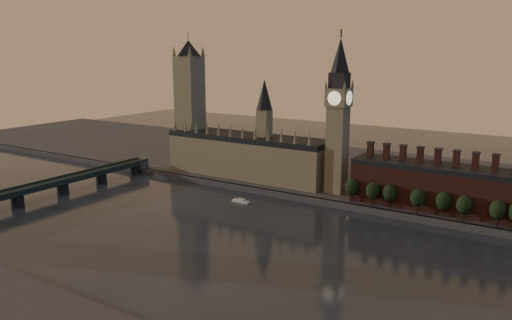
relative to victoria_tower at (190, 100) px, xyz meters
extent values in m
plane|color=black|center=(120.00, -115.00, -59.09)|extent=(900.00, 900.00, 0.00)
cube|color=#424247|center=(120.00, -25.00, -57.09)|extent=(900.00, 4.00, 4.00)
cube|color=#424247|center=(120.00, 65.00, -57.09)|extent=(900.00, 180.00, 4.00)
cube|color=#787055|center=(55.00, 0.00, -41.09)|extent=(130.00, 30.00, 28.00)
cube|color=black|center=(55.00, 0.00, -25.09)|extent=(130.00, 30.00, 4.00)
cube|color=#787055|center=(70.00, 0.00, -15.09)|extent=(9.00, 9.00, 24.00)
cone|color=black|center=(70.00, 0.00, 7.91)|extent=(12.00, 12.00, 22.00)
cone|color=#787055|center=(-4.00, -14.00, -18.09)|extent=(2.60, 2.60, 10.00)
cone|color=#787055|center=(6.73, -14.00, -18.09)|extent=(2.60, 2.60, 10.00)
cone|color=#787055|center=(17.45, -14.00, -18.09)|extent=(2.60, 2.60, 10.00)
cone|color=#787055|center=(28.18, -14.00, -18.09)|extent=(2.60, 2.60, 10.00)
cone|color=#787055|center=(38.91, -14.00, -18.09)|extent=(2.60, 2.60, 10.00)
cone|color=#787055|center=(49.64, -14.00, -18.09)|extent=(2.60, 2.60, 10.00)
cone|color=#787055|center=(60.36, -14.00, -18.09)|extent=(2.60, 2.60, 10.00)
cone|color=#787055|center=(71.09, -14.00, -18.09)|extent=(2.60, 2.60, 10.00)
cone|color=#787055|center=(81.82, -14.00, -18.09)|extent=(2.60, 2.60, 10.00)
cone|color=#787055|center=(92.55, -14.00, -18.09)|extent=(2.60, 2.60, 10.00)
cone|color=#787055|center=(103.27, -14.00, -18.09)|extent=(2.60, 2.60, 10.00)
cone|color=#787055|center=(114.00, -14.00, -18.09)|extent=(2.60, 2.60, 10.00)
cube|color=#787055|center=(0.00, 0.00, -10.09)|extent=(18.00, 18.00, 90.00)
cone|color=black|center=(0.00, 0.00, 40.91)|extent=(24.00, 24.00, 12.00)
cylinder|color=#232326|center=(0.00, 0.00, 46.91)|extent=(0.50, 0.50, 12.00)
cone|color=#787055|center=(-8.00, -8.00, 38.91)|extent=(3.00, 3.00, 8.00)
cone|color=#787055|center=(8.00, -8.00, 38.91)|extent=(3.00, 3.00, 8.00)
cone|color=#787055|center=(-8.00, 8.00, 38.91)|extent=(3.00, 3.00, 8.00)
cone|color=#787055|center=(8.00, 8.00, 38.91)|extent=(3.00, 3.00, 8.00)
cube|color=#787055|center=(130.00, -5.00, -26.09)|extent=(12.00, 12.00, 58.00)
cube|color=#787055|center=(130.00, -5.00, 8.91)|extent=(14.00, 14.00, 12.00)
cube|color=#232326|center=(130.00, -5.00, 19.91)|extent=(11.00, 11.00, 10.00)
cone|color=black|center=(130.00, -5.00, 35.91)|extent=(13.00, 13.00, 22.00)
cylinder|color=#232326|center=(130.00, -5.00, 49.41)|extent=(1.00, 1.00, 5.00)
cylinder|color=beige|center=(130.00, -12.20, 8.91)|extent=(9.00, 0.50, 9.00)
cylinder|color=beige|center=(130.00, 2.20, 8.91)|extent=(9.00, 0.50, 9.00)
cylinder|color=beige|center=(122.80, -5.00, 8.91)|extent=(0.50, 9.00, 9.00)
cylinder|color=beige|center=(137.20, -5.00, 8.91)|extent=(0.50, 9.00, 9.00)
cone|color=#787055|center=(123.50, -11.50, 17.91)|extent=(2.00, 2.00, 6.00)
cone|color=#787055|center=(136.50, -11.50, 17.91)|extent=(2.00, 2.00, 6.00)
cone|color=#787055|center=(123.50, 1.50, 17.91)|extent=(2.00, 2.00, 6.00)
cone|color=#787055|center=(136.50, 1.50, 17.91)|extent=(2.00, 2.00, 6.00)
cube|color=#51261F|center=(200.00, -5.00, -43.09)|extent=(110.00, 25.00, 24.00)
cube|color=black|center=(200.00, -5.00, -29.59)|extent=(110.00, 25.00, 3.00)
cube|color=#51261F|center=(153.00, -5.00, -23.59)|extent=(3.50, 3.50, 9.00)
cube|color=#232326|center=(153.00, -5.00, -18.59)|extent=(4.20, 4.20, 1.00)
cube|color=#51261F|center=(163.44, -5.00, -23.59)|extent=(3.50, 3.50, 9.00)
cube|color=#232326|center=(163.44, -5.00, -18.59)|extent=(4.20, 4.20, 1.00)
cube|color=#51261F|center=(173.89, -5.00, -23.59)|extent=(3.50, 3.50, 9.00)
cube|color=#232326|center=(173.89, -5.00, -18.59)|extent=(4.20, 4.20, 1.00)
cube|color=#51261F|center=(184.33, -5.00, -23.59)|extent=(3.50, 3.50, 9.00)
cube|color=#232326|center=(184.33, -5.00, -18.59)|extent=(4.20, 4.20, 1.00)
cube|color=#51261F|center=(194.78, -5.00, -23.59)|extent=(3.50, 3.50, 9.00)
cube|color=#232326|center=(194.78, -5.00, -18.59)|extent=(4.20, 4.20, 1.00)
cube|color=#51261F|center=(205.22, -5.00, -23.59)|extent=(3.50, 3.50, 9.00)
cube|color=#232326|center=(205.22, -5.00, -18.59)|extent=(4.20, 4.20, 1.00)
cube|color=#51261F|center=(215.67, -5.00, -23.59)|extent=(3.50, 3.50, 9.00)
cube|color=#232326|center=(215.67, -5.00, -18.59)|extent=(4.20, 4.20, 1.00)
cube|color=#51261F|center=(226.11, -5.00, -23.59)|extent=(3.50, 3.50, 9.00)
cube|color=#232326|center=(226.11, -5.00, -18.59)|extent=(4.20, 4.20, 1.00)
cylinder|color=black|center=(147.29, -19.95, -52.09)|extent=(0.80, 0.80, 6.00)
ellipsoid|color=black|center=(147.29, -19.95, -45.59)|extent=(8.60, 8.60, 10.75)
cylinder|color=black|center=(161.37, -21.17, -52.09)|extent=(0.80, 0.80, 6.00)
ellipsoid|color=black|center=(161.37, -21.17, -45.59)|extent=(8.60, 8.60, 10.75)
cylinder|color=black|center=(171.68, -20.01, -52.09)|extent=(0.80, 0.80, 6.00)
ellipsoid|color=black|center=(171.68, -20.01, -45.59)|extent=(8.60, 8.60, 10.75)
cylinder|color=black|center=(188.69, -21.50, -52.09)|extent=(0.80, 0.80, 6.00)
ellipsoid|color=black|center=(188.69, -21.50, -45.59)|extent=(8.60, 8.60, 10.75)
cylinder|color=black|center=(202.76, -19.68, -52.09)|extent=(0.80, 0.80, 6.00)
ellipsoid|color=black|center=(202.76, -19.68, -45.59)|extent=(8.60, 8.60, 10.75)
cylinder|color=black|center=(214.27, -21.11, -52.09)|extent=(0.80, 0.80, 6.00)
ellipsoid|color=black|center=(214.27, -21.11, -45.59)|extent=(8.60, 8.60, 10.75)
cylinder|color=black|center=(231.43, -21.03, -52.09)|extent=(0.80, 0.80, 6.00)
ellipsoid|color=black|center=(231.43, -21.03, -45.59)|extent=(8.60, 8.60, 10.75)
cube|color=#1B2A26|center=(-35.00, -120.00, -50.09)|extent=(12.00, 200.00, 2.50)
cube|color=#1B2A26|center=(-40.50, -120.00, -48.19)|extent=(1.00, 200.00, 1.30)
cube|color=#1B2A26|center=(-29.50, -120.00, -48.19)|extent=(1.00, 200.00, 1.30)
cube|color=#424247|center=(-35.00, -25.00, -52.09)|extent=(14.00, 8.00, 6.00)
cylinder|color=#232326|center=(-35.00, -132.00, -55.21)|extent=(8.00, 8.00, 7.75)
cylinder|color=#232326|center=(-35.00, -98.00, -55.21)|extent=(8.00, 8.00, 7.75)
cylinder|color=#232326|center=(-35.00, -64.00, -55.21)|extent=(8.00, 8.00, 7.75)
cylinder|color=#232326|center=(-35.00, -30.00, -55.21)|extent=(8.00, 8.00, 7.75)
cube|color=silver|center=(81.81, -48.35, -58.39)|extent=(12.26, 3.57, 1.40)
cube|color=silver|center=(81.81, -48.35, -57.16)|extent=(5.26, 2.65, 1.05)
camera|label=1|loc=(259.33, -308.68, 38.04)|focal=35.00mm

